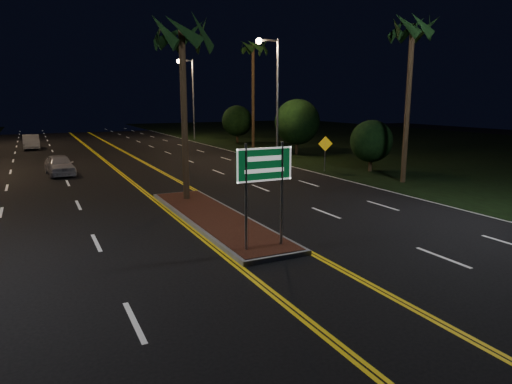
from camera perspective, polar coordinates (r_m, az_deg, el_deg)
ground at (r=11.84m, az=7.33°, el=-11.36°), size 120.00×120.00×0.00m
grass_right at (r=49.83m, az=20.50°, el=5.51°), size 40.00×110.00×0.01m
median_island at (r=17.75m, az=-5.21°, el=-3.22°), size 2.25×10.25×0.17m
highway_sign at (r=13.50m, az=1.05°, el=2.22°), size 1.80×0.08×3.20m
streetlight_right_mid at (r=35.28m, az=2.16°, el=13.24°), size 1.91×0.44×9.00m
streetlight_right_far at (r=53.73m, az=-8.25°, el=12.54°), size 1.91×0.44×9.00m
palm_median at (r=20.66m, az=-9.28°, el=18.86°), size 2.40×2.40×8.30m
palm_right_near at (r=26.87m, az=18.99°, el=18.68°), size 2.40×2.40×9.30m
palm_right_far at (r=43.62m, az=-0.37°, el=17.51°), size 2.40×2.40×10.30m
shrub_near at (r=30.37m, az=14.22°, el=6.18°), size 2.70×2.70×3.30m
shrub_mid at (r=38.73m, az=5.18°, el=8.72°), size 3.78×3.78×4.62m
shrub_far at (r=49.30m, az=-2.38°, el=8.89°), size 3.24×3.24×3.96m
car_near at (r=30.57m, az=-23.36°, el=3.34°), size 2.25×4.56×1.47m
car_far at (r=47.93m, az=-26.31°, el=5.77°), size 2.05×4.68×1.55m
warning_sign at (r=29.75m, az=8.64°, el=5.35°), size 0.92×0.28×2.27m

